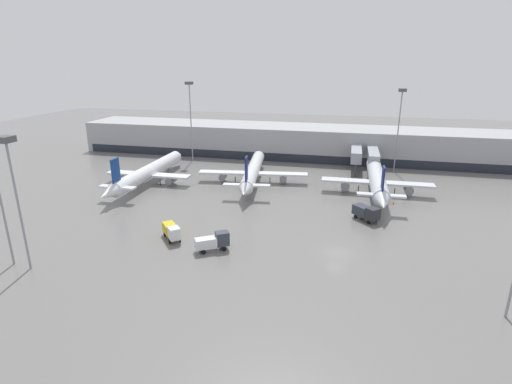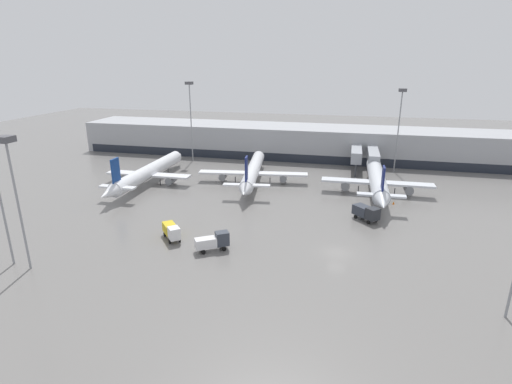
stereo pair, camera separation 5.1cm
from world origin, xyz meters
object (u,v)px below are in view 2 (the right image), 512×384
Objects in this scene: traffic_cone_2 at (120,187)px; apron_light_mast_1 at (11,167)px; service_truck_0 at (172,231)px; parked_jet_1 at (148,172)px; parked_jet_0 at (377,180)px; traffic_cone_0 at (394,203)px; apron_light_mast_2 at (190,101)px; parked_jet_2 at (253,171)px; service_truck_2 at (366,212)px; apron_light_mast_0 at (401,108)px; service_truck_1 at (213,241)px.

apron_light_mast_1 is (7.63, -35.62, 14.27)m from traffic_cone_2.
parked_jet_1 is at bearing 173.35° from service_truck_0.
traffic_cone_0 is (3.17, -5.90, -2.90)m from parked_jet_0.
service_truck_0 is at bearing -71.77° from apron_light_mast_2.
parked_jet_0 and parked_jet_2 have the same top height.
apron_light_mast_1 is 0.84× the size of apron_light_mast_2.
traffic_cone_2 is at bearing -141.86° from service_truck_2.
parked_jet_0 is at bearing 126.45° from service_truck_2.
traffic_cone_2 is (-22.77, 22.29, -1.17)m from service_truck_0.
service_truck_0 is 34.40m from service_truck_2.
service_truck_2 is 0.27× the size of apron_light_mast_1.
parked_jet_1 is 42.50m from apron_light_mast_1.
traffic_cone_0 is 0.03× the size of apron_light_mast_1.
parked_jet_1 is 7.14m from traffic_cone_2.
apron_light_mast_2 is at bearing -171.42° from service_truck_2.
service_truck_0 is at bearing -107.85° from service_truck_2.
apron_light_mast_0 is (7.94, 36.11, 14.66)m from service_truck_2.
parked_jet_0 is at bearing -102.08° from parked_jet_2.
service_truck_0 is at bearing 132.74° from parked_jet_0.
parked_jet_2 is (-27.94, 2.20, -0.39)m from parked_jet_0.
traffic_cone_0 is at bearing 11.80° from service_truck_1.
apron_light_mast_1 is 64.44m from apron_light_mast_2.
service_truck_1 is 0.25× the size of apron_light_mast_0.
service_truck_2 is (49.04, -11.85, -1.12)m from parked_jet_1.
traffic_cone_0 is (5.67, 10.05, -1.34)m from service_truck_2.
parked_jet_2 is 1.72× the size of apron_light_mast_0.
parked_jet_0 is 1.93× the size of apron_light_mast_1.
service_truck_0 is (-5.28, -33.64, -1.26)m from parked_jet_2.
apron_light_mast_0 is 84.35m from apron_light_mast_1.
service_truck_0 is (18.32, -27.34, -1.22)m from parked_jet_1.
parked_jet_2 is 31.27m from service_truck_2.
parked_jet_1 reaches higher than traffic_cone_0.
apron_light_mast_0 is at bearing 0.58° from apron_light_mast_2.
service_truck_0 is 7.16× the size of traffic_cone_2.
apron_light_mast_1 reaches higher than parked_jet_0.
service_truck_1 is at bearing -65.17° from apron_light_mast_2.
parked_jet_0 reaches higher than service_truck_2.
service_truck_1 is 39.86m from traffic_cone_0.
parked_jet_2 is 34.07m from service_truck_0.
traffic_cone_0 is at bearing -92.16° from parked_jet_1.
parked_jet_0 is 28.03m from parked_jet_2.
apron_light_mast_0 is (56.98, 24.26, 13.54)m from parked_jet_1.
traffic_cone_2 is at bearing -154.48° from apron_light_mast_0.
apron_light_mast_2 is at bearing 154.39° from traffic_cone_0.
service_truck_2 is at bearing -133.08° from parked_jet_2.
parked_jet_2 reaches higher than service_truck_2.
traffic_cone_2 is 39.13m from apron_light_mast_1.
apron_light_mast_2 is (-47.53, 35.55, 15.34)m from service_truck_2.
parked_jet_2 is at bearing -170.13° from service_truck_2.
apron_light_mast_2 is at bearing 67.92° from parked_jet_0.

